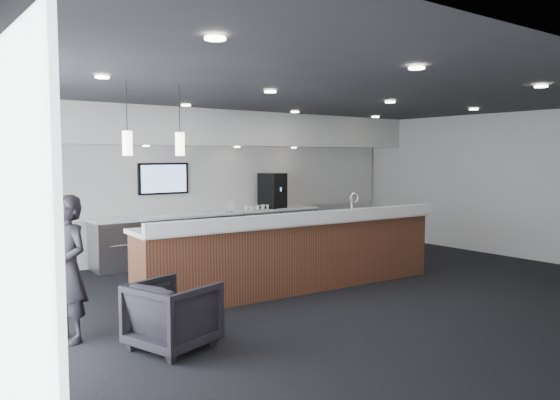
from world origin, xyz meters
TOP-DOWN VIEW (x-y plane):
  - ground at (0.00, 0.00)m, footprint 10.00×10.00m
  - ceiling at (0.00, 0.00)m, footprint 10.00×8.00m
  - back_wall at (0.00, 4.00)m, footprint 10.00×0.02m
  - right_wall at (5.00, 0.00)m, footprint 0.02×8.00m
  - soffit_bulkhead at (0.00, 3.55)m, footprint 10.00×0.90m
  - alcove_panel at (0.00, 3.97)m, footprint 9.80×0.06m
  - back_credenza at (-0.00, 3.64)m, footprint 5.06×0.66m
  - wall_tv at (-1.00, 3.91)m, footprint 1.05×0.08m
  - pendant_left at (-2.40, 0.80)m, footprint 0.12×0.12m
  - pendant_right at (-3.10, 0.80)m, footprint 0.12×0.12m
  - ceiling_can_lights at (0.00, 0.00)m, footprint 7.00×5.00m
  - service_counter at (-0.34, 0.52)m, footprint 5.21×1.15m
  - coffee_machine at (1.45, 3.61)m, footprint 0.53×0.62m
  - info_sign_left at (0.31, 3.51)m, footprint 0.15×0.02m
  - info_sign_right at (1.46, 3.51)m, footprint 0.18×0.07m
  - armchair at (-3.05, -0.75)m, footprint 1.03×1.01m
  - lounge_guest at (-3.89, 0.17)m, footprint 0.55×0.69m
  - cup_0 at (1.68, 3.51)m, footprint 0.10×0.10m
  - cup_1 at (1.54, 3.51)m, footprint 0.14×0.14m
  - cup_2 at (1.40, 3.51)m, footprint 0.13×0.13m
  - cup_3 at (1.26, 3.51)m, footprint 0.13×0.13m
  - cup_4 at (1.12, 3.51)m, footprint 0.14×0.14m
  - cup_5 at (0.98, 3.51)m, footprint 0.11×0.11m
  - cup_6 at (0.84, 3.51)m, footprint 0.14×0.14m
  - cup_7 at (0.70, 3.51)m, footprint 0.12×0.12m

SIDE VIEW (x-z plane):
  - ground at x=0.00m, z-range 0.00..0.00m
  - armchair at x=-3.05m, z-range 0.00..0.75m
  - back_credenza at x=0.00m, z-range 0.00..0.95m
  - service_counter at x=-0.34m, z-range -0.17..1.32m
  - lounge_guest at x=-3.89m, z-range 0.00..1.66m
  - cup_0 at x=1.68m, z-range 0.95..1.05m
  - cup_1 at x=1.54m, z-range 0.95..1.05m
  - cup_2 at x=1.40m, z-range 0.95..1.05m
  - cup_3 at x=1.26m, z-range 0.95..1.05m
  - cup_4 at x=1.12m, z-range 0.95..1.05m
  - cup_5 at x=0.98m, z-range 0.95..1.05m
  - cup_6 at x=0.84m, z-range 0.95..1.05m
  - cup_7 at x=0.70m, z-range 0.95..1.05m
  - info_sign_left at x=0.31m, z-range 0.95..1.15m
  - info_sign_right at x=1.46m, z-range 0.95..1.19m
  - coffee_machine at x=1.45m, z-range 0.95..1.72m
  - back_wall at x=0.00m, z-range 0.00..3.00m
  - right_wall at x=5.00m, z-range 0.00..3.00m
  - alcove_panel at x=0.00m, z-range 0.90..2.30m
  - wall_tv at x=-1.00m, z-range 1.34..1.96m
  - pendant_left at x=-2.40m, z-range 2.10..2.40m
  - pendant_right at x=-3.10m, z-range 2.10..2.40m
  - soffit_bulkhead at x=0.00m, z-range 2.30..3.00m
  - ceiling_can_lights at x=0.00m, z-range 2.96..2.98m
  - ceiling at x=0.00m, z-range 2.99..3.01m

